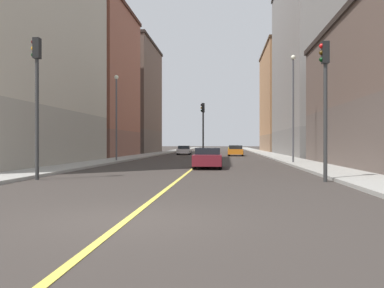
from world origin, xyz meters
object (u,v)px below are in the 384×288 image
at_px(building_right_midblock, 80,82).
at_px(building_left_far, 294,100).
at_px(traffic_light_median_far, 203,123).
at_px(car_yellow, 234,149).
at_px(traffic_light_left_near, 325,91).
at_px(building_left_mid, 327,61).
at_px(car_maroon, 208,158).
at_px(street_lamp_right_near, 116,109).
at_px(building_right_distant, 120,99).
at_px(car_orange, 236,151).
at_px(traffic_light_right_near, 37,88).
at_px(street_lamp_left_near, 293,98).
at_px(car_white, 184,150).

bearing_deg(building_right_midblock, building_left_far, 47.49).
height_order(traffic_light_median_far, car_yellow, traffic_light_median_far).
bearing_deg(traffic_light_left_near, building_left_mid, 76.63).
bearing_deg(car_maroon, building_left_far, 75.40).
bearing_deg(building_left_far, car_maroon, -104.60).
bearing_deg(street_lamp_right_near, building_right_midblock, 120.70).
distance_m(building_left_far, building_right_distant, 32.73).
relative_size(traffic_light_median_far, car_orange, 1.19).
bearing_deg(car_orange, traffic_light_left_near, -85.43).
bearing_deg(car_yellow, car_maroon, -93.11).
relative_size(traffic_light_right_near, car_maroon, 1.37).
bearing_deg(traffic_light_median_far, building_left_far, 68.87).
height_order(traffic_light_median_far, car_maroon, traffic_light_median_far).
bearing_deg(car_maroon, traffic_light_median_far, 94.32).
bearing_deg(building_right_midblock, street_lamp_right_near, -59.30).
height_order(building_right_midblock, street_lamp_left_near, building_right_midblock).
height_order(building_left_mid, street_lamp_left_near, building_left_mid).
bearing_deg(building_left_mid, street_lamp_right_near, -138.84).
distance_m(traffic_light_median_far, car_orange, 12.57).
bearing_deg(building_left_mid, car_yellow, 118.91).
bearing_deg(traffic_light_right_near, street_lamp_left_near, 47.89).
height_order(traffic_light_left_near, traffic_light_median_far, traffic_light_left_near).
xyz_separation_m(building_left_far, street_lamp_left_near, (-7.62, -47.51, -4.62)).
distance_m(car_maroon, car_yellow, 47.69).
height_order(building_right_midblock, car_white, building_right_midblock).
height_order(traffic_light_left_near, car_yellow, traffic_light_left_near).
distance_m(building_right_midblock, car_white, 17.03).
relative_size(building_left_mid, street_lamp_left_near, 3.08).
distance_m(building_left_mid, traffic_light_right_near, 42.66).
xyz_separation_m(building_right_midblock, car_maroon, (15.68, -20.92, -8.06)).
bearing_deg(traffic_light_left_near, car_white, 103.73).
xyz_separation_m(street_lamp_left_near, street_lamp_right_near, (-14.28, 2.48, -0.49)).
bearing_deg(street_lamp_left_near, building_left_far, 80.89).
height_order(street_lamp_right_near, car_white, street_lamp_right_near).
xyz_separation_m(street_lamp_right_near, car_maroon, (8.06, -8.09, -3.85)).
relative_size(street_lamp_left_near, car_yellow, 1.98).
height_order(building_right_midblock, traffic_light_right_near, building_right_midblock).
xyz_separation_m(street_lamp_left_near, car_maroon, (-6.22, -5.61, -4.35)).
xyz_separation_m(building_left_far, building_right_midblock, (-29.52, -32.20, -0.91)).
xyz_separation_m(traffic_light_right_near, car_yellow, (9.66, 56.72, -3.38)).
distance_m(building_left_far, building_right_midblock, 43.70).
xyz_separation_m(traffic_light_right_near, street_lamp_right_near, (-0.98, 17.19, 0.51)).
xyz_separation_m(building_left_mid, car_yellow, (-11.26, 20.38, -11.23)).
bearing_deg(building_right_distant, car_white, -35.90).
bearing_deg(street_lamp_left_near, car_orange, 100.56).
bearing_deg(building_left_mid, building_left_far, 90.00).
distance_m(car_yellow, car_white, 18.11).
relative_size(traffic_light_left_near, traffic_light_median_far, 1.05).
bearing_deg(car_yellow, traffic_light_right_near, -99.67).
relative_size(building_left_mid, traffic_light_left_near, 4.32).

